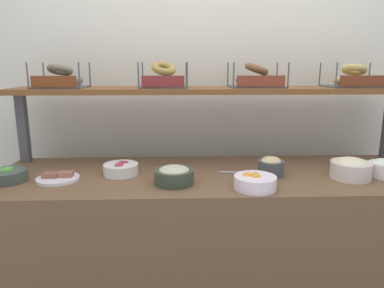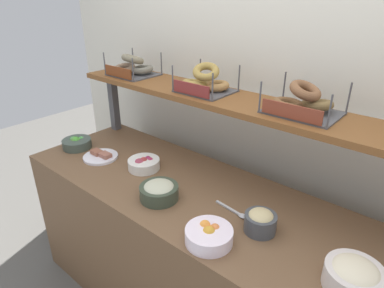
{
  "view_description": "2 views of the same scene",
  "coord_description": "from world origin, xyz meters",
  "px_view_note": "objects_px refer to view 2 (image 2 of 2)",
  "views": [
    {
      "loc": [
        -0.18,
        -1.77,
        1.41
      ],
      "look_at": [
        -0.11,
        0.0,
        1.01
      ],
      "focal_mm": 33.04,
      "sensor_mm": 36.0,
      "label": 1
    },
    {
      "loc": [
        0.8,
        -1.09,
        1.78
      ],
      "look_at": [
        -0.2,
        0.09,
        1.06
      ],
      "focal_mm": 31.19,
      "sensor_mm": 36.0,
      "label": 2
    }
  ],
  "objects_px": {
    "bowl_tuna_salad": "(159,191)",
    "bowl_beet_salad": "(143,164)",
    "bagel_basket_cinnamon_raisin": "(303,103)",
    "serving_plate_white": "(101,156)",
    "bowl_veggie_mix": "(77,143)",
    "bowl_hummus": "(260,221)",
    "bowl_fruit_salad": "(209,235)",
    "bagel_basket_everything": "(205,83)",
    "serving_spoon_near_plate": "(236,212)",
    "bagel_basket_poppy": "(133,68)",
    "bowl_potato_salad": "(354,276)"
  },
  "relations": [
    {
      "from": "bowl_tuna_salad",
      "to": "bowl_veggie_mix",
      "type": "bearing_deg",
      "value": 175.62
    },
    {
      "from": "bowl_hummus",
      "to": "bowl_potato_salad",
      "type": "relative_size",
      "value": 0.69
    },
    {
      "from": "bowl_tuna_salad",
      "to": "bowl_fruit_salad",
      "type": "height_order",
      "value": "bowl_tuna_salad"
    },
    {
      "from": "bowl_fruit_salad",
      "to": "bagel_basket_cinnamon_raisin",
      "type": "relative_size",
      "value": 0.63
    },
    {
      "from": "serving_spoon_near_plate",
      "to": "bagel_basket_everything",
      "type": "height_order",
      "value": "bagel_basket_everything"
    },
    {
      "from": "bowl_fruit_salad",
      "to": "bagel_basket_cinnamon_raisin",
      "type": "bearing_deg",
      "value": 79.02
    },
    {
      "from": "bowl_fruit_salad",
      "to": "bagel_basket_cinnamon_raisin",
      "type": "height_order",
      "value": "bagel_basket_cinnamon_raisin"
    },
    {
      "from": "bowl_potato_salad",
      "to": "bowl_veggie_mix",
      "type": "height_order",
      "value": "bowl_potato_salad"
    },
    {
      "from": "bagel_basket_cinnamon_raisin",
      "to": "bowl_beet_salad",
      "type": "bearing_deg",
      "value": -159.19
    },
    {
      "from": "bowl_beet_salad",
      "to": "bowl_fruit_salad",
      "type": "distance_m",
      "value": 0.69
    },
    {
      "from": "bagel_basket_everything",
      "to": "bagel_basket_poppy",
      "type": "bearing_deg",
      "value": -179.8
    },
    {
      "from": "bowl_potato_salad",
      "to": "bowl_beet_salad",
      "type": "height_order",
      "value": "bowl_potato_salad"
    },
    {
      "from": "bowl_beet_salad",
      "to": "serving_spoon_near_plate",
      "type": "distance_m",
      "value": 0.63
    },
    {
      "from": "bowl_hummus",
      "to": "bowl_veggie_mix",
      "type": "xyz_separation_m",
      "value": [
        -1.31,
        -0.04,
        -0.02
      ]
    },
    {
      "from": "bowl_tuna_salad",
      "to": "bagel_basket_poppy",
      "type": "relative_size",
      "value": 0.68
    },
    {
      "from": "serving_plate_white",
      "to": "bagel_basket_cinnamon_raisin",
      "type": "distance_m",
      "value": 1.2
    },
    {
      "from": "bowl_fruit_salad",
      "to": "serving_plate_white",
      "type": "distance_m",
      "value": 0.96
    },
    {
      "from": "serving_spoon_near_plate",
      "to": "bagel_basket_poppy",
      "type": "xyz_separation_m",
      "value": [
        -0.99,
        0.28,
        0.47
      ]
    },
    {
      "from": "serving_spoon_near_plate",
      "to": "bowl_veggie_mix",
      "type": "bearing_deg",
      "value": -176.17
    },
    {
      "from": "bowl_hummus",
      "to": "bowl_fruit_salad",
      "type": "height_order",
      "value": "bowl_hummus"
    },
    {
      "from": "bagel_basket_cinnamon_raisin",
      "to": "serving_spoon_near_plate",
      "type": "bearing_deg",
      "value": -112.14
    },
    {
      "from": "bagel_basket_everything",
      "to": "bowl_beet_salad",
      "type": "bearing_deg",
      "value": -128.14
    },
    {
      "from": "bowl_hummus",
      "to": "bowl_beet_salad",
      "type": "distance_m",
      "value": 0.77
    },
    {
      "from": "bowl_beet_salad",
      "to": "bagel_basket_poppy",
      "type": "bearing_deg",
      "value": 142.75
    },
    {
      "from": "bowl_fruit_salad",
      "to": "serving_spoon_near_plate",
      "type": "distance_m",
      "value": 0.23
    },
    {
      "from": "bowl_tuna_salad",
      "to": "bowl_beet_salad",
      "type": "distance_m",
      "value": 0.32
    },
    {
      "from": "bagel_basket_poppy",
      "to": "bagel_basket_everything",
      "type": "relative_size",
      "value": 1.03
    },
    {
      "from": "bowl_beet_salad",
      "to": "serving_plate_white",
      "type": "height_order",
      "value": "bowl_beet_salad"
    },
    {
      "from": "bowl_veggie_mix",
      "to": "bagel_basket_everything",
      "type": "bearing_deg",
      "value": 25.82
    },
    {
      "from": "bowl_veggie_mix",
      "to": "bowl_hummus",
      "type": "bearing_deg",
      "value": 1.92
    },
    {
      "from": "bowl_fruit_salad",
      "to": "bagel_basket_poppy",
      "type": "xyz_separation_m",
      "value": [
        -1.01,
        0.51,
        0.44
      ]
    },
    {
      "from": "bowl_tuna_salad",
      "to": "bowl_veggie_mix",
      "type": "height_order",
      "value": "bowl_tuna_salad"
    },
    {
      "from": "bagel_basket_cinnamon_raisin",
      "to": "serving_plate_white",
      "type": "bearing_deg",
      "value": -160.93
    },
    {
      "from": "bowl_potato_salad",
      "to": "bagel_basket_cinnamon_raisin",
      "type": "xyz_separation_m",
      "value": [
        -0.41,
        0.39,
        0.43
      ]
    },
    {
      "from": "serving_plate_white",
      "to": "bagel_basket_poppy",
      "type": "bearing_deg",
      "value": 100.25
    },
    {
      "from": "bowl_fruit_salad",
      "to": "bowl_veggie_mix",
      "type": "bearing_deg",
      "value": 172.87
    },
    {
      "from": "bowl_tuna_salad",
      "to": "bowl_beet_salad",
      "type": "xyz_separation_m",
      "value": [
        -0.28,
        0.15,
        -0.01
      ]
    },
    {
      "from": "bowl_veggie_mix",
      "to": "serving_spoon_near_plate",
      "type": "distance_m",
      "value": 1.17
    },
    {
      "from": "serving_spoon_near_plate",
      "to": "bagel_basket_cinnamon_raisin",
      "type": "height_order",
      "value": "bagel_basket_cinnamon_raisin"
    },
    {
      "from": "bowl_hummus",
      "to": "bowl_veggie_mix",
      "type": "height_order",
      "value": "bowl_hummus"
    },
    {
      "from": "bowl_fruit_salad",
      "to": "serving_spoon_near_plate",
      "type": "bearing_deg",
      "value": 94.78
    },
    {
      "from": "serving_spoon_near_plate",
      "to": "bagel_basket_cinnamon_raisin",
      "type": "relative_size",
      "value": 0.59
    },
    {
      "from": "bowl_beet_salad",
      "to": "bowl_hummus",
      "type": "bearing_deg",
      "value": -3.23
    },
    {
      "from": "serving_spoon_near_plate",
      "to": "bagel_basket_everything",
      "type": "bearing_deg",
      "value": 145.32
    },
    {
      "from": "serving_plate_white",
      "to": "bagel_basket_cinnamon_raisin",
      "type": "height_order",
      "value": "bagel_basket_cinnamon_raisin"
    },
    {
      "from": "serving_plate_white",
      "to": "bagel_basket_poppy",
      "type": "relative_size",
      "value": 0.74
    },
    {
      "from": "bowl_veggie_mix",
      "to": "bagel_basket_cinnamon_raisin",
      "type": "relative_size",
      "value": 0.58
    },
    {
      "from": "bowl_hummus",
      "to": "bagel_basket_everything",
      "type": "height_order",
      "value": "bagel_basket_everything"
    },
    {
      "from": "bowl_fruit_salad",
      "to": "serving_plate_white",
      "type": "height_order",
      "value": "bowl_fruit_salad"
    },
    {
      "from": "bowl_tuna_salad",
      "to": "serving_spoon_near_plate",
      "type": "bearing_deg",
      "value": 21.7
    }
  ]
}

